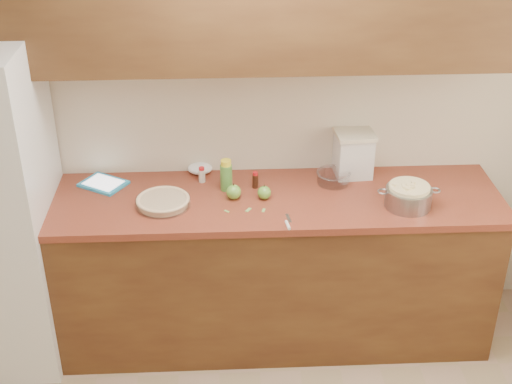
{
  "coord_description": "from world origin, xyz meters",
  "views": [
    {
      "loc": [
        -0.17,
        -1.84,
        2.81
      ],
      "look_at": [
        -0.01,
        1.43,
        0.98
      ],
      "focal_mm": 50.0,
      "sensor_mm": 36.0,
      "label": 1
    }
  ],
  "objects_px": {
    "colander": "(408,196)",
    "flour_canister": "(353,153)",
    "tablet": "(103,184)",
    "pie": "(163,202)"
  },
  "relations": [
    {
      "from": "colander",
      "to": "flour_canister",
      "type": "distance_m",
      "value": 0.45
    },
    {
      "from": "colander",
      "to": "tablet",
      "type": "height_order",
      "value": "colander"
    },
    {
      "from": "pie",
      "to": "colander",
      "type": "bearing_deg",
      "value": -3.03
    },
    {
      "from": "pie",
      "to": "tablet",
      "type": "height_order",
      "value": "pie"
    },
    {
      "from": "pie",
      "to": "colander",
      "type": "xyz_separation_m",
      "value": [
        1.28,
        -0.07,
        0.04
      ]
    },
    {
      "from": "pie",
      "to": "flour_canister",
      "type": "height_order",
      "value": "flour_canister"
    },
    {
      "from": "colander",
      "to": "tablet",
      "type": "xyz_separation_m",
      "value": [
        -1.63,
        0.31,
        -0.05
      ]
    },
    {
      "from": "flour_canister",
      "to": "tablet",
      "type": "relative_size",
      "value": 0.89
    },
    {
      "from": "pie",
      "to": "colander",
      "type": "distance_m",
      "value": 1.28
    },
    {
      "from": "colander",
      "to": "tablet",
      "type": "distance_m",
      "value": 1.66
    }
  ]
}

